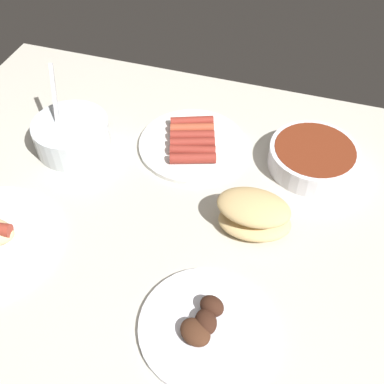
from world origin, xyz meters
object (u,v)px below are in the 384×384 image
object	(u,v)px
bowl_coleslaw	(72,134)
bread_stack	(254,215)
plate_grilled_meat	(205,326)
bowl_chili	(313,157)
plate_sausages	(192,143)

from	to	relation	value
bowl_coleslaw	bread_stack	distance (cm)	42.45
plate_grilled_meat	bowl_chili	bearing A→B (deg)	-104.97
plate_sausages	bread_stack	bearing A→B (deg)	134.19
bowl_coleslaw	bread_stack	bearing A→B (deg)	166.48
bread_stack	plate_sausages	distance (cm)	24.61
plate_grilled_meat	bread_stack	bearing A→B (deg)	-97.20
plate_grilled_meat	plate_sausages	size ratio (longest dim) A/B	0.90
bread_stack	plate_sausages	bearing A→B (deg)	-45.81
bowl_coleslaw	plate_sausages	bearing A→B (deg)	-162.53
bowl_chili	plate_sausages	bearing A→B (deg)	3.71
plate_grilled_meat	plate_sausages	xyz separation A→B (cm)	(14.32, -39.17, 0.08)
bowl_chili	plate_grilled_meat	bearing A→B (deg)	75.03
plate_grilled_meat	plate_sausages	world-z (taller)	plate_grilled_meat
plate_grilled_meat	bowl_chili	xyz separation A→B (cm)	(-10.91, -40.81, 1.74)
bowl_chili	bread_stack	size ratio (longest dim) A/B	1.25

